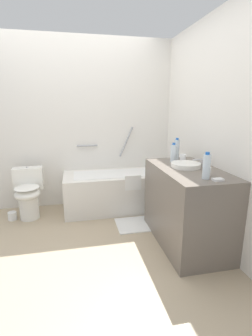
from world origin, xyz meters
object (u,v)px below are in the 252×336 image
(drinking_glass_1, at_px, (183,159))
(bath_mat, at_px, (143,224))
(sink_faucet, at_px, (202,163))
(water_bottle_0, at_px, (177,149))
(soap_dish, at_px, (218,180))
(toilet, at_px, (28,193))
(toilet_paper_roll, at_px, (12,216))
(water_bottle_2, at_px, (173,153))
(drinking_glass_0, at_px, (207,171))
(sink_basin, at_px, (186,165))
(water_bottle_1, at_px, (207,166))
(bathtub, at_px, (120,189))

(drinking_glass_1, distance_m, bath_mat, 0.99)
(sink_faucet, bearing_deg, bath_mat, 140.47)
(water_bottle_0, bearing_deg, sink_faucet, -74.54)
(sink_faucet, distance_m, soap_dish, 0.52)
(toilet, relative_size, toilet_paper_roll, 6.09)
(sink_faucet, xyz_separation_m, water_bottle_2, (-0.21, 0.28, 0.07))
(drinking_glass_0, distance_m, drinking_glass_1, 0.54)
(sink_basin, relative_size, toilet_paper_roll, 2.83)
(toilet, xyz_separation_m, soap_dish, (1.84, -1.47, 0.50))
(water_bottle_1, height_order, water_bottle_2, water_bottle_1)
(water_bottle_0, height_order, toilet_paper_roll, water_bottle_0)
(water_bottle_0, bearing_deg, toilet, 163.36)
(bathtub, distance_m, water_bottle_0, 1.07)
(toilet, height_order, toilet_paper_roll, toilet)
(bathtub, height_order, toilet_paper_roll, bathtub)
(bathtub, relative_size, sink_basin, 5.12)
(sink_faucet, height_order, soap_dish, sink_faucet)
(toilet, bearing_deg, sink_faucet, 61.12)
(drinking_glass_1, bearing_deg, toilet, 157.48)
(water_bottle_2, bearing_deg, water_bottle_0, 53.97)
(toilet, height_order, drinking_glass_1, drinking_glass_1)
(sink_basin, height_order, drinking_glass_0, drinking_glass_0)
(sink_basin, relative_size, sink_faucet, 2.04)
(toilet, relative_size, water_bottle_0, 2.59)
(water_bottle_1, distance_m, soap_dish, 0.15)
(sink_faucet, relative_size, water_bottle_2, 0.69)
(water_bottle_0, relative_size, bath_mat, 0.38)
(water_bottle_1, relative_size, water_bottle_2, 1.09)
(sink_basin, bearing_deg, water_bottle_1, -91.69)
(sink_faucet, distance_m, water_bottle_2, 0.35)
(water_bottle_1, distance_m, drinking_glass_1, 0.64)
(sink_faucet, relative_size, drinking_glass_0, 1.96)
(bathtub, height_order, water_bottle_2, bathtub)
(water_bottle_0, xyz_separation_m, soap_dish, (-0.01, -0.92, -0.11))
(toilet, xyz_separation_m, bath_mat, (1.44, -0.53, -0.34))
(drinking_glass_0, bearing_deg, sink_basin, 98.10)
(water_bottle_1, bearing_deg, drinking_glass_1, 83.74)
(water_bottle_0, bearing_deg, sink_basin, -99.49)
(water_bottle_0, distance_m, toilet_paper_roll, 2.31)
(bathtub, relative_size, sink_faucet, 10.46)
(soap_dish, bearing_deg, bath_mat, 112.94)
(soap_dish, relative_size, toilet_paper_roll, 0.82)
(drinking_glass_0, distance_m, soap_dish, 0.17)
(sink_faucet, xyz_separation_m, toilet_paper_roll, (-2.18, 0.91, -0.82))
(water_bottle_0, bearing_deg, bathtub, 134.94)
(bath_mat, bearing_deg, toilet, 159.69)
(drinking_glass_0, bearing_deg, water_bottle_2, 97.05)
(toilet, bearing_deg, water_bottle_0, 70.59)
(sink_basin, distance_m, toilet_paper_roll, 2.34)
(sink_basin, height_order, drinking_glass_1, drinking_glass_1)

